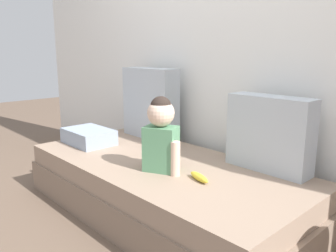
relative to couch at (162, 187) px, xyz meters
name	(u,v)px	position (x,y,z in m)	size (l,w,h in m)	color
ground_plane	(162,211)	(0.00, 0.00, -0.18)	(12.00, 12.00, 0.00)	brown
back_wall	(223,32)	(0.00, 0.60, 1.03)	(5.21, 0.10, 2.40)	white
couch	(162,187)	(0.00, 0.00, 0.00)	(2.01, 0.94, 0.36)	#826C5B
throw_pillow_left	(150,103)	(-0.55, 0.37, 0.47)	(0.54, 0.16, 0.58)	#B2BCC6
throw_pillow_right	(269,134)	(0.55, 0.37, 0.41)	(0.52, 0.16, 0.45)	#B2BCC6
toddler	(161,133)	(0.12, -0.11, 0.41)	(0.30, 0.21, 0.45)	#568E66
banana	(199,177)	(0.39, -0.07, 0.20)	(0.17, 0.04, 0.04)	yellow
folded_blanket	(89,136)	(-0.73, -0.12, 0.24)	(0.40, 0.28, 0.12)	#8E9EB2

